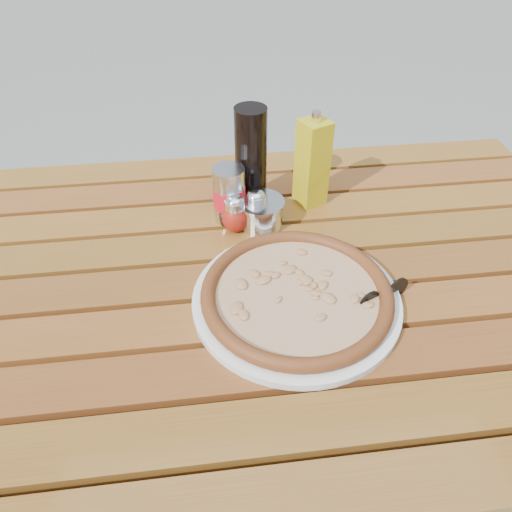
{
  "coord_description": "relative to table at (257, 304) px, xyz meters",
  "views": [
    {
      "loc": [
        -0.09,
        -0.67,
        1.38
      ],
      "look_at": [
        0.0,
        0.02,
        0.78
      ],
      "focal_mm": 35.0,
      "sensor_mm": 36.0,
      "label": 1
    }
  ],
  "objects": [
    {
      "name": "pepper_shaker",
      "position": [
        -0.03,
        0.14,
        0.11
      ],
      "size": [
        0.06,
        0.06,
        0.08
      ],
      "rotation": [
        0.0,
        0.0,
        -0.16
      ],
      "color": "#B32414",
      "rests_on": "table"
    },
    {
      "name": "ground",
      "position": [
        0.0,
        0.0,
        -0.67
      ],
      "size": [
        60.0,
        60.0,
        0.0
      ],
      "primitive_type": "plane",
      "color": "slate",
      "rests_on": "ground"
    },
    {
      "name": "pizza",
      "position": [
        0.06,
        -0.08,
        0.1
      ],
      "size": [
        0.37,
        0.37,
        0.03
      ],
      "rotation": [
        0.0,
        0.0,
        0.14
      ],
      "color": "beige",
      "rests_on": "plate"
    },
    {
      "name": "table",
      "position": [
        0.0,
        0.0,
        0.0
      ],
      "size": [
        1.4,
        0.9,
        0.75
      ],
      "color": "#3B1C0D",
      "rests_on": "ground"
    },
    {
      "name": "oregano_shaker",
      "position": [
        0.02,
        0.16,
        0.11
      ],
      "size": [
        0.06,
        0.06,
        0.08
      ],
      "rotation": [
        0.0,
        0.0,
        -0.14
      ],
      "color": "#3E421A",
      "rests_on": "table"
    },
    {
      "name": "plate",
      "position": [
        0.06,
        -0.08,
        0.08
      ],
      "size": [
        0.4,
        0.4,
        0.01
      ],
      "primitive_type": "cylinder",
      "rotation": [
        0.0,
        0.0,
        -0.12
      ],
      "color": "white",
      "rests_on": "table"
    },
    {
      "name": "soda_can",
      "position": [
        -0.03,
        0.18,
        0.13
      ],
      "size": [
        0.09,
        0.09,
        0.12
      ],
      "rotation": [
        0.0,
        0.0,
        0.38
      ],
      "color": "silver",
      "rests_on": "table"
    },
    {
      "name": "sunglasses",
      "position": [
        0.21,
        -0.09,
        0.09
      ],
      "size": [
        0.11,
        0.06,
        0.04
      ],
      "rotation": [
        0.0,
        0.0,
        0.41
      ],
      "color": "black",
      "rests_on": "table"
    },
    {
      "name": "dark_bottle",
      "position": [
        0.02,
        0.23,
        0.19
      ],
      "size": [
        0.07,
        0.07,
        0.22
      ],
      "primitive_type": "cylinder",
      "rotation": [
        0.0,
        0.0,
        -0.14
      ],
      "color": "black",
      "rests_on": "table"
    },
    {
      "name": "olive_oil_cruet",
      "position": [
        0.14,
        0.22,
        0.17
      ],
      "size": [
        0.07,
        0.07,
        0.21
      ],
      "rotation": [
        0.0,
        0.0,
        0.42
      ],
      "color": "gold",
      "rests_on": "table"
    },
    {
      "name": "parmesan_tin",
      "position": [
        0.03,
        0.15,
        0.11
      ],
      "size": [
        0.12,
        0.12,
        0.07
      ],
      "rotation": [
        0.0,
        0.0,
        0.38
      ],
      "color": "silver",
      "rests_on": "table"
    }
  ]
}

